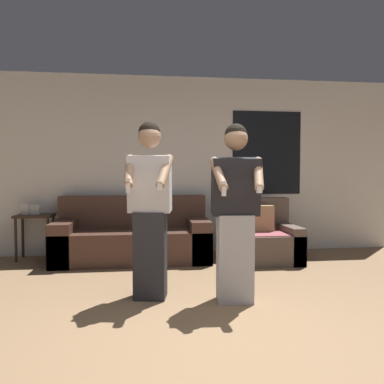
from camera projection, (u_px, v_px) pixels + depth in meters
ground_plane at (240, 351)px, 2.57m from camera, size 14.00×14.00×0.00m
wall_back at (189, 165)px, 5.79m from camera, size 6.60×0.07×2.70m
couch at (133, 238)px, 5.28m from camera, size 2.12×0.88×0.90m
armchair at (261, 240)px, 5.26m from camera, size 0.96×0.84×0.87m
side_table at (35, 222)px, 5.31m from camera, size 0.51×0.38×0.79m
person_left at (150, 208)px, 3.62m from camera, size 0.47×0.52×1.72m
person_right at (235, 213)px, 3.52m from camera, size 0.50×0.50×1.68m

